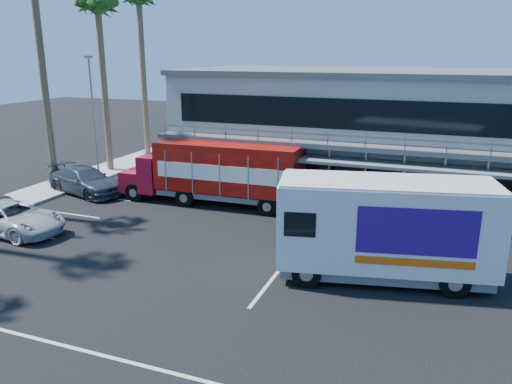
% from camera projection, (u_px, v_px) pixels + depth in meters
% --- Properties ---
extents(ground, '(120.00, 120.00, 0.00)m').
position_uv_depth(ground, '(220.00, 275.00, 19.32)').
color(ground, black).
rests_on(ground, ground).
extents(building, '(22.40, 12.00, 7.30)m').
position_uv_depth(building, '(365.00, 130.00, 30.71)').
color(building, gray).
rests_on(building, ground).
extents(curb_strip, '(3.00, 32.00, 0.16)m').
position_uv_depth(curb_strip, '(35.00, 195.00, 29.83)').
color(curb_strip, '#A5A399').
rests_on(curb_strip, ground).
extents(palm_e, '(2.80, 2.80, 12.25)m').
position_uv_depth(palm_e, '(98.00, 17.00, 33.16)').
color(palm_e, brown).
rests_on(palm_e, ground).
extents(palm_f, '(2.80, 2.80, 13.25)m').
position_uv_depth(palm_f, '(139.00, 9.00, 37.99)').
color(palm_f, brown).
rests_on(palm_f, ground).
extents(light_pole_far, '(0.50, 0.25, 8.09)m').
position_uv_depth(light_pole_far, '(93.00, 112.00, 32.84)').
color(light_pole_far, gray).
rests_on(light_pole_far, ground).
extents(red_truck, '(10.57, 2.81, 3.53)m').
position_uv_depth(red_truck, '(217.00, 171.00, 27.81)').
color(red_truck, maroon).
rests_on(red_truck, ground).
extents(white_van, '(8.28, 4.30, 3.85)m').
position_uv_depth(white_van, '(385.00, 228.00, 18.54)').
color(white_van, silver).
rests_on(white_van, ground).
extents(parked_car_c, '(5.50, 2.82, 1.48)m').
position_uv_depth(parked_car_c, '(12.00, 218.00, 23.68)').
color(parked_car_c, silver).
rests_on(parked_car_c, ground).
extents(parked_car_d, '(5.88, 3.65, 1.59)m').
position_uv_depth(parked_car_d, '(85.00, 181.00, 30.22)').
color(parked_car_d, '#323A43').
rests_on(parked_car_d, ground).
extents(parked_car_e, '(4.17, 2.94, 1.32)m').
position_uv_depth(parked_car_e, '(143.00, 181.00, 30.68)').
color(parked_car_e, slate).
rests_on(parked_car_e, ground).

